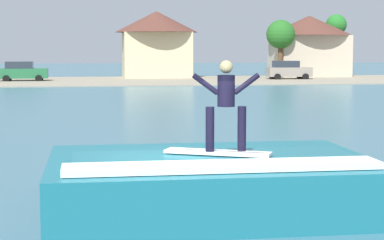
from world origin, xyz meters
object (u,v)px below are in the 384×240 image
(house_small_cottage, at_px, (156,39))
(wave_crest, at_px, (210,183))
(house_gabled_white, at_px, (309,42))
(surfer, at_px, (226,100))
(tree_short_bushy, at_px, (336,26))
(car_near_shore, at_px, (22,71))
(car_far_shore, at_px, (288,70))
(surfboard, at_px, (218,152))
(tree_tall_bare, at_px, (281,35))

(house_small_cottage, bearing_deg, wave_crest, -94.58)
(house_gabled_white, bearing_deg, house_small_cottage, -176.41)
(surfer, relative_size, house_small_cottage, 0.20)
(tree_short_bushy, bearing_deg, surfer, -111.92)
(wave_crest, distance_m, house_gabled_white, 62.96)
(car_near_shore, relative_size, house_gabled_white, 0.48)
(car_near_shore, bearing_deg, house_small_cottage, 23.30)
(house_gabled_white, bearing_deg, car_near_shore, -167.35)
(house_small_cottage, bearing_deg, car_far_shore, -24.05)
(wave_crest, height_order, car_far_shore, car_far_shore)
(wave_crest, height_order, house_gabled_white, house_gabled_white)
(house_gabled_white, bearing_deg, surfboard, -109.54)
(wave_crest, height_order, car_near_shore, car_near_shore)
(surfer, bearing_deg, car_far_shore, 72.42)
(surfboard, bearing_deg, car_far_shore, 72.27)
(house_small_cottage, xyz_separation_m, tree_tall_bare, (12.49, -2.22, 0.41))
(wave_crest, distance_m, surfer, 1.67)
(car_far_shore, relative_size, house_gabled_white, 0.47)
(house_gabled_white, height_order, house_small_cottage, house_small_cottage)
(house_gabled_white, relative_size, tree_tall_bare, 1.55)
(car_far_shore, distance_m, house_small_cottage, 13.87)
(car_near_shore, distance_m, tree_tall_bare, 25.92)
(surfboard, distance_m, house_gabled_white, 63.24)
(surfer, height_order, car_far_shore, surfer)
(surfer, height_order, house_small_cottage, house_small_cottage)
(car_near_shore, height_order, house_small_cottage, house_small_cottage)
(car_near_shore, height_order, tree_short_bushy, tree_short_bushy)
(house_small_cottage, bearing_deg, tree_tall_bare, -10.07)
(car_near_shore, xyz_separation_m, house_small_cottage, (12.98, 5.59, 3.04))
(wave_crest, relative_size, tree_short_bushy, 0.90)
(surfer, relative_size, car_far_shore, 0.39)
(surfer, xyz_separation_m, tree_short_bushy, (24.45, 60.75, 3.35))
(house_gabled_white, height_order, tree_short_bushy, tree_short_bushy)
(wave_crest, relative_size, car_near_shore, 1.37)
(tree_tall_bare, bearing_deg, car_far_shore, -92.27)
(tree_tall_bare, bearing_deg, surfboard, -106.87)
(car_near_shore, height_order, tree_tall_bare, tree_tall_bare)
(wave_crest, distance_m, tree_tall_bare, 58.63)
(surfboard, distance_m, surfer, 0.98)
(surfer, distance_m, house_small_cottage, 58.76)
(surfboard, xyz_separation_m, house_gabled_white, (21.14, 59.55, 2.53))
(house_gabled_white, relative_size, tree_short_bushy, 1.36)
(wave_crest, xyz_separation_m, surfboard, (0.08, -0.35, 0.64))
(surfboard, distance_m, house_small_cottage, 58.76)
(tree_short_bushy, bearing_deg, surfboard, -112.05)
(surfer, relative_size, car_near_shore, 0.38)
(house_gabled_white, distance_m, tree_tall_bare, 5.25)
(house_gabled_white, bearing_deg, car_far_shore, -122.60)
(tree_short_bushy, bearing_deg, tree_tall_bare, -149.64)
(surfer, xyz_separation_m, tree_tall_bare, (16.93, 56.34, 2.25))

